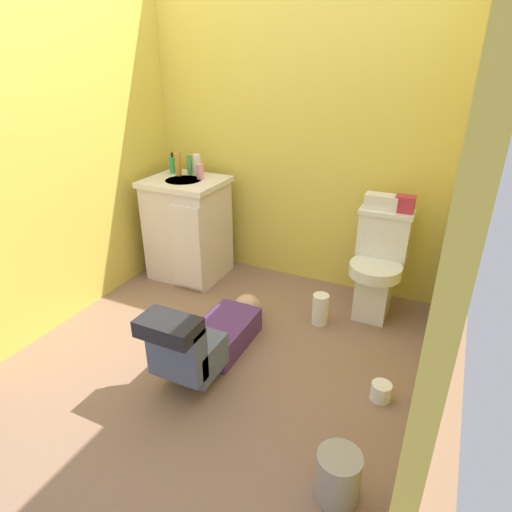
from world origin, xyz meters
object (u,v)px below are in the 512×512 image
toilet_paper_roll (381,391)px  toilet (378,266)px  toiletry_bag (405,204)px  vanity_cabinet (188,228)px  bottle_green (190,165)px  person_plumber (208,337)px  tissue_box (382,202)px  bottle_amber (178,164)px  trash_can (338,476)px  soap_dispenser (173,165)px  bottle_pink (200,171)px  paper_towel_roll (320,309)px  faucet (194,169)px  bottle_white (197,165)px

toilet_paper_roll → toilet: bearing=104.4°
toiletry_bag → vanity_cabinet: bearing=-174.3°
bottle_green → toilet_paper_roll: bearing=-28.0°
person_plumber → toilet_paper_roll: size_ratio=9.68×
tissue_box → bottle_amber: size_ratio=1.24×
trash_can → toilet_paper_roll: trash_can is taller
bottle_amber → soap_dispenser: bearing=151.9°
person_plumber → trash_can: bearing=-29.5°
tissue_box → soap_dispenser: soap_dispenser is taller
toilet → bottle_amber: bottle_amber is taller
vanity_cabinet → bottle_pink: size_ratio=7.01×
vanity_cabinet → bottle_amber: 0.51m
vanity_cabinet → paper_towel_roll: 1.28m
bottle_pink → person_plumber: bearing=-57.5°
paper_towel_roll → toilet_paper_roll: (0.52, -0.56, -0.06)m
trash_can → toilet_paper_roll: size_ratio=2.12×
bottle_amber → person_plumber: bearing=-50.0°
bottle_pink → toilet_paper_roll: 2.04m
toiletry_bag → bottle_pink: bottle_pink is taller
bottle_amber → bottle_green: size_ratio=1.12×
faucet → bottle_white: bearing=3.7°
bottle_white → trash_can: 2.44m
toiletry_bag → soap_dispenser: (-1.82, -0.04, 0.08)m
person_plumber → bottle_white: bottle_white is taller
person_plumber → trash_can: person_plumber is taller
vanity_cabinet → soap_dispenser: (-0.19, 0.13, 0.47)m
bottle_amber → toiletry_bag: bearing=2.6°
bottle_amber → toilet: bearing=-0.4°
vanity_cabinet → toiletry_bag: bearing=5.7°
toiletry_bag → toilet_paper_roll: toiletry_bag is taller
faucet → vanity_cabinet: bearing=-88.7°
faucet → toiletry_bag: faucet is taller
bottle_white → trash_can: bearing=-44.2°
soap_dispenser → bottle_green: (0.15, 0.01, 0.01)m
soap_dispenser → bottle_pink: size_ratio=1.42×
faucet → trash_can: faucet is taller
toilet → bottle_amber: size_ratio=4.22×
bottle_green → trash_can: (1.73, -1.61, -0.78)m
person_plumber → bottle_amber: bottle_amber is taller
toiletry_bag → paper_towel_roll: bearing=-134.6°
toilet → faucet: bearing=177.2°
toiletry_bag → toilet_paper_roll: 1.23m
bottle_green → bottle_pink: bottle_green is taller
soap_dispenser → bottle_white: bearing=5.7°
vanity_cabinet → tissue_box: (1.47, 0.16, 0.38)m
toilet → toiletry_bag: toiletry_bag is taller
toilet → toilet_paper_roll: bearing=-75.6°
toilet → toiletry_bag: bearing=40.8°
toilet → faucet: size_ratio=7.50×
soap_dispenser → toilet_paper_roll: bearing=-25.7°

